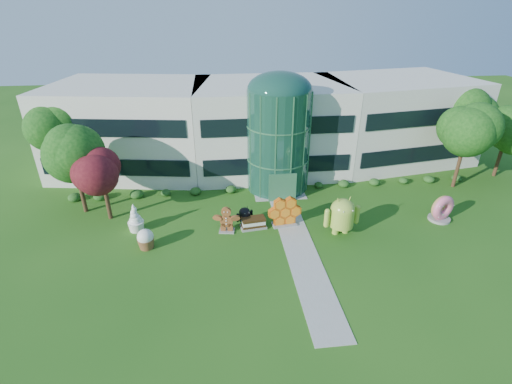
{
  "coord_description": "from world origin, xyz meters",
  "views": [
    {
      "loc": [
        -6.0,
        -21.64,
        16.85
      ],
      "look_at": [
        -2.84,
        6.0,
        2.6
      ],
      "focal_mm": 26.0,
      "sensor_mm": 36.0,
      "label": 1
    }
  ],
  "objects_px": {
    "android_green": "(342,214)",
    "android_black": "(245,215)",
    "donut": "(442,208)",
    "gingerbread": "(226,219)"
  },
  "relations": [
    {
      "from": "android_green",
      "to": "gingerbread",
      "type": "xyz_separation_m",
      "value": [
        -9.24,
        1.26,
        -0.65
      ]
    },
    {
      "from": "android_green",
      "to": "donut",
      "type": "relative_size",
      "value": 1.51
    },
    {
      "from": "android_black",
      "to": "donut",
      "type": "xyz_separation_m",
      "value": [
        16.85,
        -1.29,
        0.3
      ]
    },
    {
      "from": "android_green",
      "to": "donut",
      "type": "bearing_deg",
      "value": -0.36
    },
    {
      "from": "android_green",
      "to": "android_black",
      "type": "bearing_deg",
      "value": 156.89
    },
    {
      "from": "android_black",
      "to": "donut",
      "type": "height_order",
      "value": "donut"
    },
    {
      "from": "android_black",
      "to": "donut",
      "type": "distance_m",
      "value": 16.9
    },
    {
      "from": "android_black",
      "to": "android_green",
      "type": "bearing_deg",
      "value": -37.98
    },
    {
      "from": "gingerbread",
      "to": "android_black",
      "type": "bearing_deg",
      "value": 41.96
    },
    {
      "from": "gingerbread",
      "to": "donut",
      "type": "bearing_deg",
      "value": 8.05
    }
  ]
}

